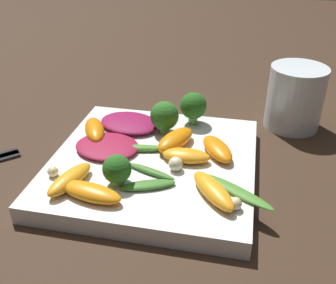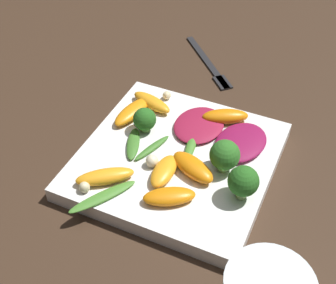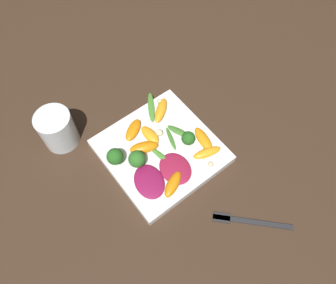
% 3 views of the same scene
% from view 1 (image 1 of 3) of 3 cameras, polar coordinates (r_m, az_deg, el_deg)
% --- Properties ---
extents(ground_plane, '(2.40, 2.40, 0.00)m').
position_cam_1_polar(ground_plane, '(0.51, -2.07, -4.37)').
color(ground_plane, '#382619').
extents(plate, '(0.25, 0.25, 0.02)m').
position_cam_1_polar(plate, '(0.50, -2.10, -3.31)').
color(plate, white).
rests_on(plate, ground_plane).
extents(drinking_glass, '(0.08, 0.08, 0.09)m').
position_cam_1_polar(drinking_glass, '(0.62, 17.96, 6.17)').
color(drinking_glass, white).
rests_on(drinking_glass, ground_plane).
extents(radicchio_leaf_0, '(0.08, 0.09, 0.01)m').
position_cam_1_polar(radicchio_leaf_0, '(0.51, -8.82, -0.59)').
color(radicchio_leaf_0, maroon).
rests_on(radicchio_leaf_0, plate).
extents(radicchio_leaf_1, '(0.08, 0.10, 0.01)m').
position_cam_1_polar(radicchio_leaf_1, '(0.56, -5.61, 2.78)').
color(radicchio_leaf_1, maroon).
rests_on(radicchio_leaf_1, plate).
extents(orange_segment_0, '(0.07, 0.06, 0.02)m').
position_cam_1_polar(orange_segment_0, '(0.50, 7.17, -0.98)').
color(orange_segment_0, orange).
rests_on(orange_segment_0, plate).
extents(orange_segment_1, '(0.07, 0.05, 0.02)m').
position_cam_1_polar(orange_segment_1, '(0.54, -10.60, 1.72)').
color(orange_segment_1, orange).
rests_on(orange_segment_1, plate).
extents(orange_segment_2, '(0.07, 0.04, 0.02)m').
position_cam_1_polar(orange_segment_2, '(0.45, -14.06, -5.26)').
color(orange_segment_2, orange).
rests_on(orange_segment_2, plate).
extents(orange_segment_3, '(0.07, 0.05, 0.02)m').
position_cam_1_polar(orange_segment_3, '(0.51, 1.09, 0.33)').
color(orange_segment_3, orange).
rests_on(orange_segment_3, plate).
extents(orange_segment_4, '(0.07, 0.06, 0.02)m').
position_cam_1_polar(orange_segment_4, '(0.43, 6.58, -7.01)').
color(orange_segment_4, orange).
rests_on(orange_segment_4, plate).
extents(orange_segment_5, '(0.04, 0.08, 0.02)m').
position_cam_1_polar(orange_segment_5, '(0.43, -11.18, -7.15)').
color(orange_segment_5, orange).
rests_on(orange_segment_5, plate).
extents(orange_segment_6, '(0.03, 0.06, 0.02)m').
position_cam_1_polar(orange_segment_6, '(0.48, 2.72, -1.81)').
color(orange_segment_6, orange).
rests_on(orange_segment_6, plate).
extents(broccoli_floret_0, '(0.04, 0.04, 0.05)m').
position_cam_1_polar(broccoli_floret_0, '(0.53, -0.11, 3.72)').
color(broccoli_floret_0, '#84AD5B').
rests_on(broccoli_floret_0, plate).
extents(broccoli_floret_1, '(0.03, 0.03, 0.04)m').
position_cam_1_polar(broccoli_floret_1, '(0.44, -7.41, -3.98)').
color(broccoli_floret_1, '#84AD5B').
rests_on(broccoli_floret_1, plate).
extents(broccoli_floret_2, '(0.04, 0.04, 0.05)m').
position_cam_1_polar(broccoli_floret_2, '(0.56, 3.70, 5.18)').
color(broccoli_floret_2, '#84AD5B').
rests_on(broccoli_floret_2, plate).
extents(arugula_sprig_0, '(0.03, 0.06, 0.01)m').
position_cam_1_polar(arugula_sprig_0, '(0.46, -2.50, -4.28)').
color(arugula_sprig_0, '#3D7528').
rests_on(arugula_sprig_0, plate).
extents(arugula_sprig_1, '(0.03, 0.09, 0.01)m').
position_cam_1_polar(arugula_sprig_1, '(0.51, -4.60, -0.88)').
color(arugula_sprig_1, '#47842D').
rests_on(arugula_sprig_1, plate).
extents(arugula_sprig_2, '(0.04, 0.06, 0.01)m').
position_cam_1_polar(arugula_sprig_2, '(0.44, -2.93, -6.25)').
color(arugula_sprig_2, '#3D7528').
rests_on(arugula_sprig_2, plate).
extents(arugula_sprig_3, '(0.06, 0.09, 0.01)m').
position_cam_1_polar(arugula_sprig_3, '(0.44, 10.05, -7.08)').
color(arugula_sprig_3, '#47842D').
rests_on(arugula_sprig_3, plate).
extents(macadamia_nut_0, '(0.01, 0.01, 0.01)m').
position_cam_1_polar(macadamia_nut_0, '(0.42, 9.72, -8.80)').
color(macadamia_nut_0, beige).
rests_on(macadamia_nut_0, plate).
extents(macadamia_nut_1, '(0.02, 0.02, 0.02)m').
position_cam_1_polar(macadamia_nut_1, '(0.47, 1.11, -3.20)').
color(macadamia_nut_1, beige).
rests_on(macadamia_nut_1, plate).
extents(macadamia_nut_2, '(0.01, 0.01, 0.01)m').
position_cam_1_polar(macadamia_nut_2, '(0.47, -16.36, -4.13)').
color(macadamia_nut_2, beige).
rests_on(macadamia_nut_2, plate).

